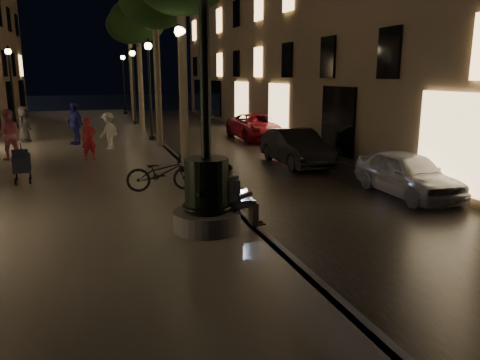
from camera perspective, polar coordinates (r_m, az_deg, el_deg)
name	(u,v)px	position (r m, az deg, el deg)	size (l,w,h in m)	color
ground	(161,147)	(22.51, -9.57, 4.03)	(120.00, 120.00, 0.00)	black
cobble_lane	(222,144)	(23.12, -2.18, 4.46)	(6.00, 45.00, 0.02)	black
promenade	(72,149)	(22.28, -19.82, 3.62)	(8.00, 45.00, 0.20)	slate
curb_strip	(161,145)	(22.49, -9.57, 4.28)	(0.25, 45.00, 0.20)	#59595B
fountain_lamppost	(207,182)	(9.53, -4.10, -0.22)	(1.40, 1.40, 5.21)	#59595B
seated_man_laptop	(235,194)	(9.76, -0.57, -1.66)	(0.99, 0.33, 1.36)	tan
tree_second	(155,2)	(21.45, -10.37, 20.57)	(3.00, 3.00, 7.40)	#6B604C
tree_third	(138,22)	(27.32, -12.37, 18.34)	(3.00, 3.00, 7.20)	#6B604C
tree_far	(129,26)	(33.30, -13.35, 17.75)	(3.00, 3.00, 7.50)	#6B604C
lamp_curb_a	(181,78)	(15.30, -7.15, 12.25)	(0.36, 0.36, 4.81)	black
lamp_curb_b	(149,77)	(23.21, -10.99, 12.26)	(0.36, 0.36, 4.81)	black
lamp_curb_c	(133,76)	(31.16, -12.88, 12.25)	(0.36, 0.36, 4.81)	black
lamp_curb_d	(124,76)	(39.13, -14.00, 12.23)	(0.36, 0.36, 4.81)	black
lamp_left_c	(11,76)	(31.31, -26.17, 11.29)	(0.36, 0.36, 4.81)	black
stroller	(22,163)	(15.26, -25.07, 1.86)	(0.54, 1.14, 1.16)	black
car_front	(408,174)	(13.89, 19.75, 0.72)	(1.49, 3.70, 1.26)	#A1A2A9
car_second	(296,147)	(17.66, 6.85, 3.96)	(1.42, 4.09, 1.35)	black
car_third	(256,127)	(24.80, 2.01, 6.52)	(2.17, 4.71, 1.31)	maroon
pedestrian_red	(89,139)	(18.29, -17.91, 4.75)	(0.58, 0.38, 1.58)	red
pedestrian_pink	(8,134)	(19.64, -26.45, 4.99)	(0.92, 0.72, 1.89)	#D7718B
pedestrian_white	(109,131)	(20.99, -15.72, 5.81)	(1.01, 0.58, 1.56)	white
pedestrian_blue	(75,123)	(22.77, -19.49, 6.53)	(1.13, 0.47, 1.93)	navy
pedestrian_dark	(24,124)	(24.47, -24.85, 6.19)	(0.82, 0.54, 1.69)	#2D2D32
bicycle	(162,173)	(13.03, -9.53, 0.88)	(0.67, 1.92, 1.01)	black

